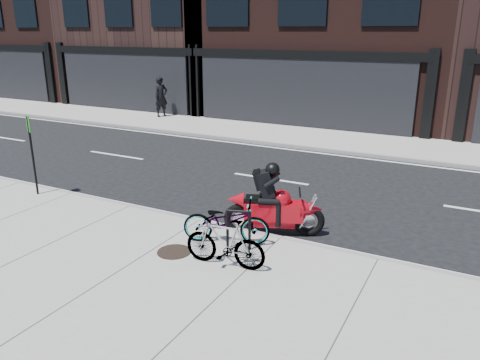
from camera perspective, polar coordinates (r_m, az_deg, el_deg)
The scene contains 11 objects.
ground at distance 12.27m, azimuth -0.11°, elevation -2.38°, with size 120.00×120.00×0.00m, color black.
sidewalk_near at distance 8.55m, azimuth -16.32°, elevation -12.11°, with size 60.00×6.00×0.13m, color gray.
sidewalk_far at distance 19.19m, azimuth 10.81°, elevation 4.90°, with size 60.00×3.50×0.13m, color gray.
building_midwest at distance 30.25m, azimuth -7.93°, elevation 20.94°, with size 10.00×10.00×12.00m, color black.
bike_rack at distance 9.09m, azimuth -0.19°, elevation -5.66°, with size 0.47×0.19×0.82m.
bicycle_front at distance 9.37m, azimuth -1.70°, elevation -5.07°, with size 0.61×1.75×0.92m, color gray.
bicycle_rear at distance 8.48m, azimuth -1.85°, elevation -7.60°, with size 0.43×1.54×0.93m, color gray.
motorcycle at distance 10.01m, azimuth 4.72°, elevation -3.17°, with size 2.06×1.09×1.62m.
pedestrian at distance 23.81m, azimuth -9.59°, elevation 9.97°, with size 0.71×0.47×1.96m, color black.
manhole_cover at distance 9.25m, azimuth -8.04°, elevation -8.65°, with size 0.66×0.66×0.01m, color black.
sign_post at distance 13.08m, azimuth -24.07°, elevation 3.57°, with size 0.26×0.13×2.07m.
Camera 1 is at (5.38, -10.19, 4.22)m, focal length 35.00 mm.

